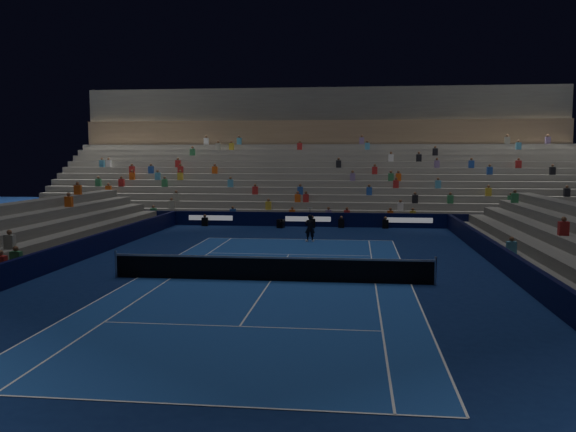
# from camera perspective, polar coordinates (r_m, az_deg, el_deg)

# --- Properties ---
(ground) EXTENTS (90.00, 90.00, 0.00)m
(ground) POSITION_cam_1_polar(r_m,az_deg,el_deg) (23.73, -1.66, -6.26)
(ground) COLOR #0C1D4D
(ground) RESTS_ON ground
(court_surface) EXTENTS (10.97, 23.77, 0.01)m
(court_surface) POSITION_cam_1_polar(r_m,az_deg,el_deg) (23.73, -1.66, -6.25)
(court_surface) COLOR #1A4393
(court_surface) RESTS_ON ground
(sponsor_barrier_far) EXTENTS (44.00, 0.25, 1.00)m
(sponsor_barrier_far) POSITION_cam_1_polar(r_m,az_deg,el_deg) (41.84, 1.95, -0.33)
(sponsor_barrier_far) COLOR black
(sponsor_barrier_far) RESTS_ON ground
(sponsor_barrier_east) EXTENTS (0.25, 37.00, 1.00)m
(sponsor_barrier_east) POSITION_cam_1_polar(r_m,az_deg,el_deg) (24.25, 21.76, -5.21)
(sponsor_barrier_east) COLOR black
(sponsor_barrier_east) RESTS_ON ground
(sponsor_barrier_west) EXTENTS (0.25, 37.00, 1.00)m
(sponsor_barrier_west) POSITION_cam_1_polar(r_m,az_deg,el_deg) (26.78, -22.73, -4.24)
(sponsor_barrier_west) COLOR black
(sponsor_barrier_west) RESTS_ON ground
(grandstand_main) EXTENTS (44.00, 15.20, 11.20)m
(grandstand_main) POSITION_cam_1_polar(r_m,az_deg,el_deg) (51.00, 2.81, 4.00)
(grandstand_main) COLOR slate
(grandstand_main) RESTS_ON ground
(tennis_net) EXTENTS (12.90, 0.10, 1.10)m
(tennis_net) POSITION_cam_1_polar(r_m,az_deg,el_deg) (23.63, -1.66, -5.07)
(tennis_net) COLOR #B2B2B7
(tennis_net) RESTS_ON ground
(tennis_player) EXTENTS (0.59, 0.39, 1.60)m
(tennis_player) POSITION_cam_1_polar(r_m,az_deg,el_deg) (34.40, 2.12, -1.16)
(tennis_player) COLOR black
(tennis_player) RESTS_ON ground
(broadcast_camera) EXTENTS (0.53, 0.93, 0.59)m
(broadcast_camera) POSITION_cam_1_polar(r_m,az_deg,el_deg) (41.09, -0.71, -0.72)
(broadcast_camera) COLOR black
(broadcast_camera) RESTS_ON ground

